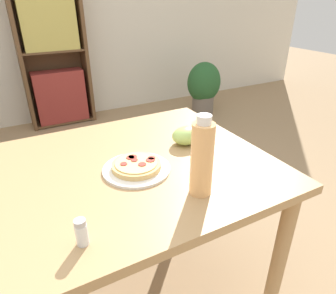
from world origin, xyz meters
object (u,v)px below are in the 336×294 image
Objects in this scene: bookshelf at (54,57)px; potted_plant_floor at (204,86)px; pizza_on_plate at (136,167)px; grape_bunch at (187,136)px; salt_shaker at (81,232)px; drink_bottle at (202,158)px.

bookshelf is 1.72m from potted_plant_floor.
potted_plant_floor is at bearing 49.61° from pizza_on_plate.
potted_plant_floor is (1.44, 1.93, -0.45)m from grape_bunch.
grape_bunch is 2.45m from bookshelf.
grape_bunch is 1.78× the size of salt_shaker.
salt_shaker is (-0.27, -0.27, 0.02)m from pizza_on_plate.
drink_bottle is at bearing 6.47° from salt_shaker.
salt_shaker reaches higher than potted_plant_floor.
salt_shaker is 2.84m from bookshelf.
pizza_on_plate is 0.29m from drink_bottle.
salt_shaker is at bearing -173.53° from drink_bottle.
bookshelf is (0.00, 2.77, -0.14)m from drink_bottle.
salt_shaker is 0.05× the size of bookshelf.
grape_bunch is 2.45m from potted_plant_floor.
bookshelf is at bearing 89.95° from drink_bottle.
grape_bunch reaches higher than potted_plant_floor.
drink_bottle is at bearing -125.26° from potted_plant_floor.
drink_bottle is at bearing -90.05° from bookshelf.
drink_bottle is 0.41m from salt_shaker.
pizza_on_plate reaches higher than potted_plant_floor.
bookshelf is at bearing 81.87° from salt_shaker.
grape_bunch reaches higher than pizza_on_plate.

